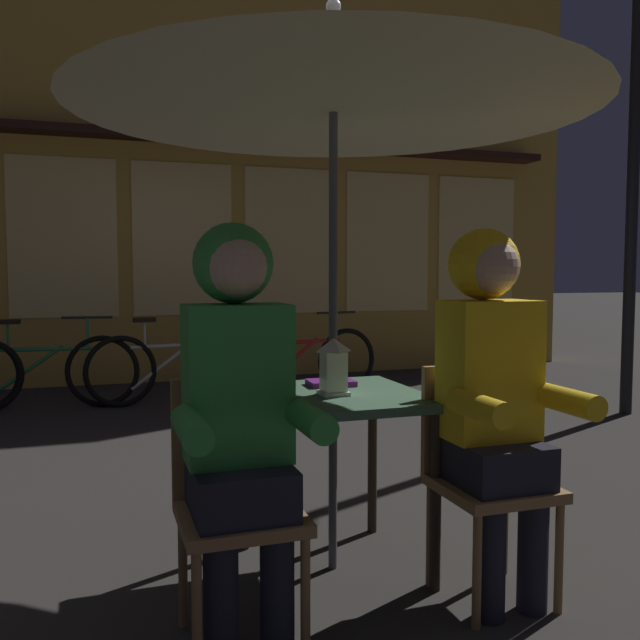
# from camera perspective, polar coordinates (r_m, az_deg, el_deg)

# --- Properties ---
(ground_plane) EXTENTS (60.00, 60.00, 0.00)m
(ground_plane) POSITION_cam_1_polar(r_m,az_deg,el_deg) (2.99, 1.09, -20.33)
(ground_plane) COLOR #2D2B28
(cafe_table) EXTENTS (0.72, 0.72, 0.74)m
(cafe_table) POSITION_cam_1_polar(r_m,az_deg,el_deg) (2.78, 1.11, -8.28)
(cafe_table) COLOR #42664C
(cafe_table) RESTS_ON ground_plane
(patio_umbrella) EXTENTS (2.10, 2.10, 2.31)m
(patio_umbrella) POSITION_cam_1_polar(r_m,az_deg,el_deg) (2.84, 1.15, 20.95)
(patio_umbrella) COLOR #4C4C51
(patio_umbrella) RESTS_ON ground_plane
(lantern) EXTENTS (0.11, 0.11, 0.23)m
(lantern) POSITION_cam_1_polar(r_m,az_deg,el_deg) (2.70, 1.16, -3.86)
(lantern) COLOR white
(lantern) RESTS_ON cafe_table
(chair_left) EXTENTS (0.40, 0.40, 0.87)m
(chair_left) POSITION_cam_1_polar(r_m,az_deg,el_deg) (2.36, -7.15, -14.39)
(chair_left) COLOR olive
(chair_left) RESTS_ON ground_plane
(chair_right) EXTENTS (0.40, 0.40, 0.87)m
(chair_right) POSITION_cam_1_polar(r_m,az_deg,el_deg) (2.70, 13.69, -12.03)
(chair_right) COLOR olive
(chair_right) RESTS_ON ground_plane
(person_left_hooded) EXTENTS (0.45, 0.56, 1.40)m
(person_left_hooded) POSITION_cam_1_polar(r_m,az_deg,el_deg) (2.21, -6.94, -6.05)
(person_left_hooded) COLOR black
(person_left_hooded) RESTS_ON ground_plane
(person_right_hooded) EXTENTS (0.45, 0.56, 1.40)m
(person_right_hooded) POSITION_cam_1_polar(r_m,az_deg,el_deg) (2.58, 14.51, -4.69)
(person_right_hooded) COLOR black
(person_right_hooded) RESTS_ON ground_plane
(shopfront_building) EXTENTS (10.00, 0.93, 6.20)m
(shopfront_building) POSITION_cam_1_polar(r_m,az_deg,el_deg) (8.22, -12.01, 17.04)
(shopfront_building) COLOR gold
(shopfront_building) RESTS_ON ground_plane
(street_lamp) EXTENTS (0.32, 0.32, 3.88)m
(street_lamp) POSITION_cam_1_polar(r_m,az_deg,el_deg) (6.54, 25.29, 16.81)
(street_lamp) COLOR black
(street_lamp) RESTS_ON ground_plane
(bicycle_second) EXTENTS (1.67, 0.27, 0.84)m
(bicycle_second) POSITION_cam_1_polar(r_m,az_deg,el_deg) (6.52, -22.53, -4.04)
(bicycle_second) COLOR black
(bicycle_second) RESTS_ON ground_plane
(bicycle_third) EXTENTS (1.67, 0.28, 0.84)m
(bicycle_third) POSITION_cam_1_polar(r_m,az_deg,el_deg) (6.49, -12.20, -3.86)
(bicycle_third) COLOR black
(bicycle_third) RESTS_ON ground_plane
(bicycle_fourth) EXTENTS (1.67, 0.33, 0.84)m
(bicycle_fourth) POSITION_cam_1_polar(r_m,az_deg,el_deg) (6.65, -1.55, -3.57)
(bicycle_fourth) COLOR black
(bicycle_fourth) RESTS_ON ground_plane
(book) EXTENTS (0.21, 0.15, 0.02)m
(book) POSITION_cam_1_polar(r_m,az_deg,el_deg) (2.94, 0.94, -5.36)
(book) COLOR #661E7A
(book) RESTS_ON cafe_table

